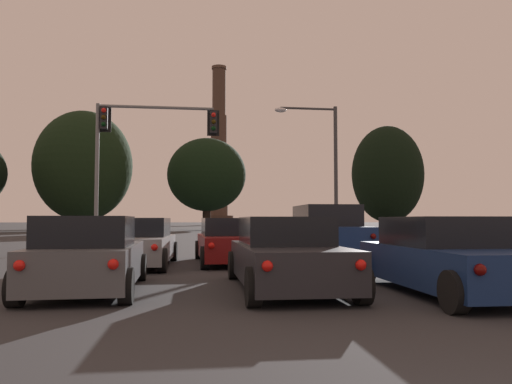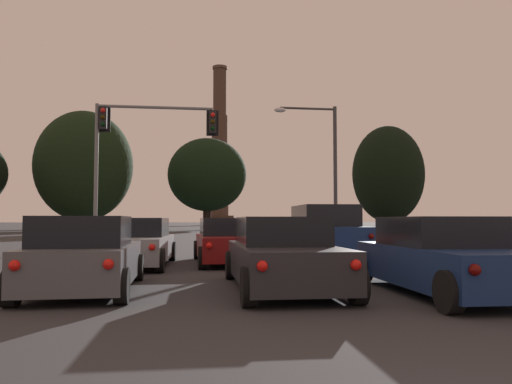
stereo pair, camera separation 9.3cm
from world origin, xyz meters
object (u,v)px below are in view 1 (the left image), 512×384
Objects in this scene: suv_right_lane_front at (326,234)px; sedan_center_lane_front at (229,242)px; sedan_center_lane_second at (286,255)px; hatchback_left_lane_second at (89,257)px; traffic_light_overhead_left at (138,138)px; street_lamp at (325,158)px; sedan_left_lane_front at (139,244)px; sedan_right_lane_second at (445,257)px; smokestack at (219,162)px.

suv_right_lane_front is 1.05× the size of sedan_center_lane_front.
hatchback_left_lane_second is at bearing 178.85° from sedan_center_lane_second.
sedan_center_lane_second is at bearing -2.80° from hatchback_left_lane_second.
suv_right_lane_front is 3.38m from sedan_center_lane_front.
traffic_light_overhead_left reaches higher than hatchback_left_lane_second.
street_lamp is at bearing 72.21° from sedan_center_lane_second.
suv_right_lane_front is 9.20m from hatchback_left_lane_second.
sedan_center_lane_second is (3.36, -5.42, 0.00)m from sedan_left_lane_front.
smokestack is (2.75, 119.64, 15.64)m from sedan_right_lane_second.
street_lamp reaches higher than sedan_center_lane_front.
street_lamp reaches higher than sedan_left_lane_front.
sedan_right_lane_second is 0.11× the size of smokestack.
traffic_light_overhead_left is at bearing 107.62° from sedan_center_lane_second.
smokestack reaches higher than sedan_left_lane_front.
sedan_right_lane_second is 0.63× the size of street_lamp.
sedan_center_lane_second is 0.70× the size of traffic_light_overhead_left.
sedan_left_lane_front is 114.69m from smokestack.
sedan_center_lane_front is 0.70× the size of traffic_light_overhead_left.
smokestack reaches higher than sedan_right_lane_second.
street_lamp is (9.13, 16.21, 4.06)m from hatchback_left_lane_second.
hatchback_left_lane_second reaches higher than sedan_center_lane_front.
hatchback_left_lane_second is at bearing -87.75° from traffic_light_overhead_left.
sedan_center_lane_front is 6.14m from sedan_center_lane_second.
traffic_light_overhead_left is 0.16× the size of smokestack.
traffic_light_overhead_left is (-0.54, 13.81, 4.51)m from hatchback_left_lane_second.
sedan_left_lane_front is 9.66m from traffic_light_overhead_left.
sedan_left_lane_front is 1.01× the size of sedan_center_lane_front.
traffic_light_overhead_left reaches higher than sedan_center_lane_second.
sedan_left_lane_front is 0.96× the size of suv_right_lane_front.
smokestack reaches higher than suv_right_lane_front.
sedan_center_lane_front is at bearing -169.07° from suv_right_lane_front.
street_lamp reaches higher than traffic_light_overhead_left.
hatchback_left_lane_second is 19.04m from street_lamp.
smokestack is at bearing 89.90° from sedan_right_lane_second.
traffic_light_overhead_left reaches higher than sedan_center_lane_front.
sedan_center_lane_second is 0.11× the size of smokestack.
suv_right_lane_front is 1.05× the size of sedan_center_lane_second.
street_lamp reaches higher than sedan_right_lane_second.
sedan_left_lane_front is 6.18m from suv_right_lane_front.
sedan_center_lane_front is 6.77m from hatchback_left_lane_second.
suv_right_lane_front reaches higher than sedan_right_lane_second.
sedan_center_lane_front is (-3.33, -0.53, -0.23)m from suv_right_lane_front.
sedan_center_lane_second is at bearing -55.57° from sedan_left_lane_front.
smokestack is (8.96, 113.26, 15.64)m from sedan_left_lane_front.
sedan_center_lane_second is (0.63, -6.10, 0.00)m from sedan_center_lane_front.
sedan_center_lane_second is (-2.70, -6.64, -0.23)m from suv_right_lane_front.
sedan_center_lane_second is (3.77, -0.10, 0.00)m from hatchback_left_lane_second.
sedan_center_lane_second is 17.64m from street_lamp.
sedan_right_lane_second is (0.15, -7.59, -0.23)m from suv_right_lane_front.
sedan_right_lane_second is 17.10m from traffic_light_overhead_left.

